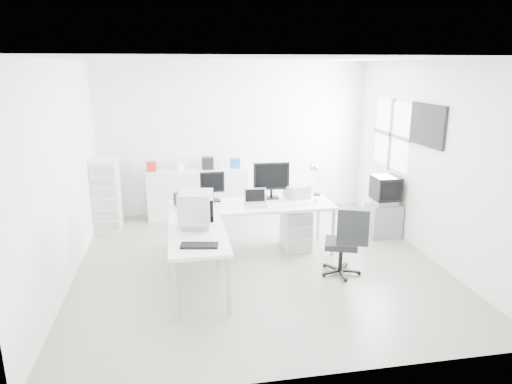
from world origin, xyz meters
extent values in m
cube|color=#B4AFA1|center=(0.00, 0.00, 0.00)|extent=(5.00, 5.00, 0.01)
cube|color=white|center=(0.00, 0.00, 2.80)|extent=(5.00, 5.00, 0.01)
cube|color=white|center=(0.00, 2.50, 1.40)|extent=(5.00, 0.02, 2.80)
cube|color=white|center=(-2.50, 0.00, 1.40)|extent=(0.02, 5.00, 2.80)
cube|color=white|center=(2.50, 0.00, 1.40)|extent=(0.02, 5.00, 2.80)
cube|color=white|center=(0.68, 0.49, 0.30)|extent=(0.40, 0.50, 0.60)
cube|color=black|center=(-0.87, 0.54, 0.84)|extent=(0.56, 0.49, 0.17)
cube|color=white|center=(0.63, 0.29, 0.76)|extent=(0.41, 0.22, 0.02)
sphere|color=white|center=(0.93, 0.34, 0.78)|extent=(0.07, 0.07, 0.07)
cube|color=#A5A5A5|center=(0.73, 0.66, 0.84)|extent=(0.40, 0.37, 0.19)
cube|color=black|center=(-0.87, -1.06, 0.76)|extent=(0.45, 0.24, 0.03)
cube|color=slate|center=(2.22, 0.72, 0.27)|extent=(0.50, 0.41, 0.55)
cube|color=white|center=(-0.73, 2.24, 0.45)|extent=(1.81, 0.45, 0.90)
cube|color=#AA181D|center=(-1.53, 2.24, 0.98)|extent=(0.18, 0.16, 0.16)
cube|color=white|center=(-1.03, 2.24, 0.97)|extent=(0.16, 0.15, 0.14)
cube|color=black|center=(-0.53, 2.24, 1.01)|extent=(0.23, 0.21, 0.21)
cube|color=#1852AB|center=(-0.03, 2.24, 0.99)|extent=(0.17, 0.15, 0.17)
cylinder|color=white|center=(-1.83, 2.28, 1.01)|extent=(0.07, 0.07, 0.22)
cube|color=white|center=(-2.28, 1.89, 0.61)|extent=(0.42, 0.50, 1.21)
camera|label=1|loc=(-1.08, -5.89, 2.73)|focal=32.00mm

